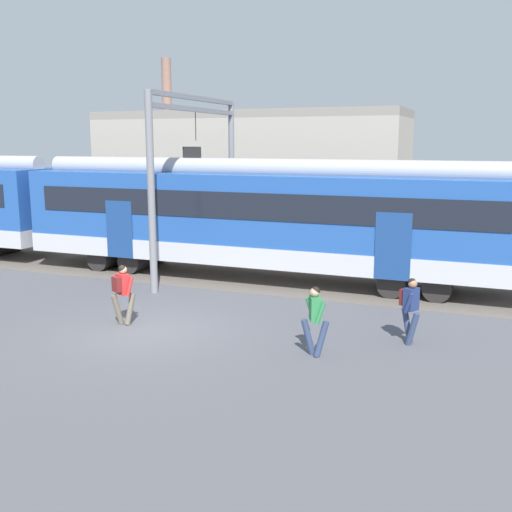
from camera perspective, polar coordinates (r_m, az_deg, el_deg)
The scene contains 8 objects.
ground_plane at distance 16.18m, azimuth -10.33°, elevation -7.03°, with size 160.00×160.00×0.00m, color #515156.
track_bed at distance 27.70m, azimuth -21.34°, elevation -0.11°, with size 80.00×4.40×0.01m, color #605951.
commuter_train at distance 25.76m, azimuth -17.61°, elevation 4.41°, with size 38.05×3.07×4.73m.
pedestrian_red at distance 16.58m, azimuth -12.62°, elevation -3.13°, with size 0.65×0.58×1.67m.
pedestrian_green at distance 13.94m, azimuth 5.65°, elevation -5.70°, with size 0.71×0.52×1.67m.
pedestrian_navy at distance 15.17m, azimuth 14.47°, elevation -4.52°, with size 0.57×0.66×1.67m.
catenary_gantry at distance 22.34m, azimuth -5.71°, elevation 9.25°, with size 0.24×6.64×6.53m.
background_building at distance 30.95m, azimuth -0.66°, elevation 7.70°, with size 15.64×5.00×9.20m.
Camera 1 is at (8.23, -13.03, 4.93)m, focal length 42.00 mm.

